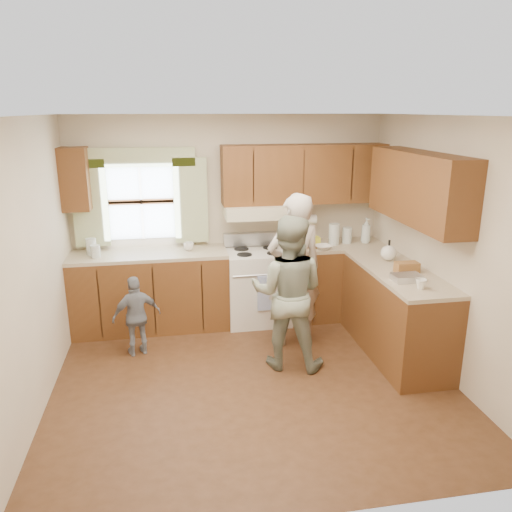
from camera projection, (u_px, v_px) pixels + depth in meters
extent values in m
plane|color=#422714|center=(253.00, 380.00, 4.88)|extent=(3.80, 3.80, 0.00)
plane|color=white|center=(253.00, 116.00, 4.18)|extent=(3.80, 3.80, 0.00)
plane|color=beige|center=(229.00, 218.00, 6.18)|extent=(3.80, 0.00, 3.80)
plane|color=beige|center=(303.00, 344.00, 2.88)|extent=(3.80, 0.00, 3.80)
plane|color=beige|center=(32.00, 269.00, 4.22)|extent=(0.00, 3.50, 3.50)
plane|color=beige|center=(445.00, 249.00, 4.85)|extent=(0.00, 3.50, 3.50)
cube|color=#3F210D|center=(151.00, 292.00, 5.96)|extent=(1.82, 0.60, 0.90)
cube|color=#3F210D|center=(334.00, 281.00, 6.34)|extent=(1.22, 0.60, 0.90)
cube|color=#44230F|center=(395.00, 314.00, 5.33)|extent=(0.60, 1.65, 0.90)
cube|color=#C0AB90|center=(149.00, 254.00, 5.83)|extent=(1.82, 0.60, 0.04)
cube|color=#C0AB90|center=(335.00, 246.00, 6.21)|extent=(1.22, 0.60, 0.04)
cube|color=#C0AB90|center=(399.00, 272.00, 5.20)|extent=(0.60, 1.65, 0.04)
cube|color=#3F210D|center=(304.00, 174.00, 6.02)|extent=(2.00, 0.33, 0.70)
cube|color=#44230F|center=(75.00, 179.00, 5.58)|extent=(0.30, 0.33, 0.70)
cube|color=#44230F|center=(419.00, 188.00, 4.97)|extent=(0.33, 1.65, 0.70)
cube|color=beige|center=(256.00, 211.00, 5.98)|extent=(0.76, 0.45, 0.15)
cube|color=silver|center=(141.00, 201.00, 5.92)|extent=(0.90, 0.03, 0.90)
cube|color=yellow|center=(90.00, 204.00, 5.78)|extent=(0.40, 0.05, 1.02)
cube|color=yellow|center=(191.00, 201.00, 5.97)|extent=(0.40, 0.05, 1.02)
cube|color=yellow|center=(138.00, 157.00, 5.73)|extent=(1.30, 0.05, 0.22)
cylinder|color=white|center=(305.00, 220.00, 6.26)|extent=(0.27, 0.12, 0.12)
imported|color=silver|center=(189.00, 246.00, 5.91)|extent=(0.12, 0.12, 0.09)
imported|color=silver|center=(366.00, 230.00, 6.22)|extent=(0.16, 0.16, 0.32)
imported|color=silver|center=(323.00, 247.00, 5.97)|extent=(0.24, 0.24, 0.05)
imported|color=silver|center=(421.00, 284.00, 4.64)|extent=(0.12, 0.12, 0.09)
cylinder|color=silver|center=(91.00, 247.00, 5.73)|extent=(0.11, 0.11, 0.19)
cylinder|color=silver|center=(96.00, 251.00, 5.62)|extent=(0.11, 0.11, 0.14)
cube|color=olive|center=(306.00, 246.00, 6.06)|extent=(0.25, 0.18, 0.02)
cube|color=yellow|center=(312.00, 241.00, 6.16)|extent=(0.18, 0.12, 0.10)
cylinder|color=silver|center=(334.00, 234.00, 6.15)|extent=(0.13, 0.13, 0.26)
cylinder|color=silver|center=(347.00, 235.00, 6.23)|extent=(0.12, 0.12, 0.20)
sphere|color=silver|center=(389.00, 253.00, 5.51)|extent=(0.17, 0.17, 0.17)
cube|color=olive|center=(407.00, 267.00, 5.11)|extent=(0.24, 0.13, 0.11)
cube|color=silver|center=(407.00, 278.00, 4.87)|extent=(0.28, 0.19, 0.06)
cube|color=silver|center=(257.00, 286.00, 6.16)|extent=(0.76, 0.64, 0.90)
cube|color=#B7B7BC|center=(254.00, 239.00, 6.25)|extent=(0.76, 0.10, 0.16)
cylinder|color=#B7B7BC|center=(262.00, 275.00, 5.78)|extent=(0.68, 0.03, 0.03)
cube|color=#506CBC|center=(267.00, 293.00, 5.84)|extent=(0.22, 0.02, 0.42)
cylinder|color=black|center=(241.00, 249.00, 6.11)|extent=(0.18, 0.18, 0.01)
cylinder|color=black|center=(270.00, 248.00, 6.17)|extent=(0.18, 0.18, 0.01)
cylinder|color=black|center=(244.00, 255.00, 5.88)|extent=(0.18, 0.18, 0.01)
cylinder|color=black|center=(274.00, 253.00, 5.94)|extent=(0.18, 0.18, 0.01)
imported|color=beige|center=(294.00, 271.00, 5.45)|extent=(0.68, 0.50, 1.71)
imported|color=#213B25|center=(288.00, 293.00, 4.98)|extent=(0.93, 0.84, 1.58)
imported|color=gray|center=(137.00, 316.00, 5.30)|extent=(0.56, 0.35, 0.88)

